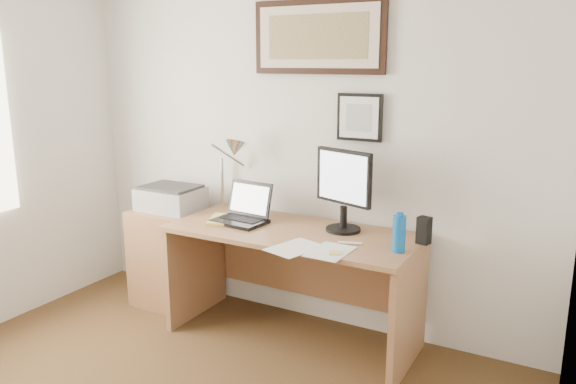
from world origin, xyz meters
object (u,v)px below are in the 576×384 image
Objects in this scene: book at (210,219)px; lcd_monitor at (344,186)px; side_cabinet at (170,257)px; water_bottle at (399,234)px; desk at (298,261)px; laptop at (243,213)px; printer at (171,198)px.

lcd_monitor reaches higher than book.
side_cabinet is at bearing 165.54° from book.
side_cabinet is 0.63m from book.
water_bottle is (1.79, -0.13, 0.49)m from side_cabinet.
desk reaches higher than side_cabinet.
book is at bearing -164.89° from desk.
laptop is at bearing 175.13° from water_bottle.
side_cabinet is at bearing -104.65° from printer.
book is 0.51× the size of lcd_monitor.
laptop is (-1.10, 0.09, -0.05)m from water_bottle.
water_bottle is 1.32m from book.
desk is 1.10m from printer.
printer is (0.01, 0.04, 0.45)m from side_cabinet.
water_bottle is at bearing -4.87° from laptop.
printer is (-0.68, 0.07, 0.01)m from laptop.
water_bottle is 0.41× the size of lcd_monitor.
book is (0.48, -0.12, 0.40)m from side_cabinet.
book is 0.73× the size of laptop.
lcd_monitor is (0.88, 0.21, 0.28)m from book.
printer is at bearing 161.27° from book.
book is (-1.31, 0.00, -0.10)m from water_bottle.
laptop reaches higher than printer.
water_bottle is 1.11m from laptop.
lcd_monitor reaches higher than side_cabinet.
lcd_monitor is at bearing 3.61° from side_cabinet.
desk is (1.07, 0.04, 0.15)m from side_cabinet.
printer is at bearing 174.26° from laptop.
laptop is at bearing -169.99° from lcd_monitor.
lcd_monitor is at bearing 153.89° from water_bottle.
printer reaches higher than desk.
laptop is 0.72m from lcd_monitor.
book is at bearing -156.33° from laptop.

